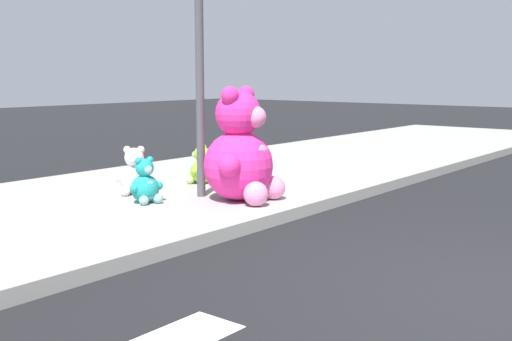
{
  "coord_description": "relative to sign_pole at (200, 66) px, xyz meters",
  "views": [
    {
      "loc": [
        -4.95,
        -1.31,
        1.74
      ],
      "look_at": [
        1.16,
        3.6,
        0.55
      ],
      "focal_mm": 44.49,
      "sensor_mm": 36.0,
      "label": 1
    }
  ],
  "objects": [
    {
      "name": "plush_white",
      "position": [
        -0.45,
        0.8,
        -1.44
      ],
      "size": [
        0.46,
        0.46,
        0.65
      ],
      "color": "white",
      "rests_on": "sidewalk"
    },
    {
      "name": "sidewalk",
      "position": [
        -1.0,
        0.8,
        -1.77
      ],
      "size": [
        28.0,
        4.4,
        0.15
      ],
      "primitive_type": "cube",
      "color": "#9E9B93",
      "rests_on": "ground_plane"
    },
    {
      "name": "plush_lime",
      "position": [
        0.73,
        0.71,
        -1.47
      ],
      "size": [
        0.41,
        0.41,
        0.57
      ],
      "color": "#8CD133",
      "rests_on": "sidewalk"
    },
    {
      "name": "sign_pole",
      "position": [
        0.0,
        0.0,
        0.0
      ],
      "size": [
        0.56,
        0.11,
        3.2
      ],
      "color": "#4C4C51",
      "rests_on": "sidewalk"
    },
    {
      "name": "plush_pink_large",
      "position": [
        0.12,
        -0.59,
        -1.12
      ],
      "size": [
        1.1,
        1.01,
        1.45
      ],
      "color": "#F22D93",
      "rests_on": "sidewalk"
    },
    {
      "name": "plush_teal",
      "position": [
        -0.75,
        0.25,
        -1.47
      ],
      "size": [
        0.44,
        0.41,
        0.58
      ],
      "color": "teal",
      "rests_on": "sidewalk"
    }
  ]
}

